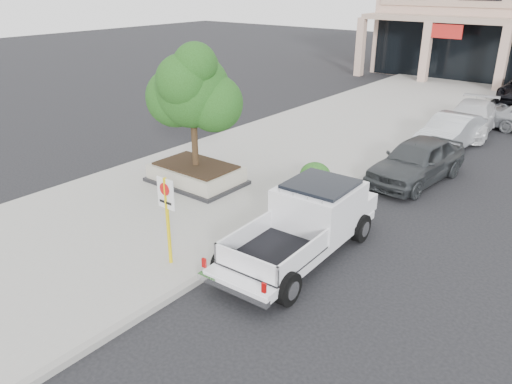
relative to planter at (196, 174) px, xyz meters
The scene contains 11 objects.
ground 6.88m from the planter, 30.65° to the right, with size 120.00×120.00×0.00m, color black.
sidewalk 2.57m from the planter, 80.83° to the left, with size 8.00×52.00×0.15m, color gray.
curb 5.04m from the planter, 29.88° to the left, with size 0.20×52.00×0.15m, color gray.
planter is the anchor object (origin of this frame).
planter_tree 2.95m from the planter, 48.97° to the left, with size 2.90×2.55×4.00m.
no_parking_sign 5.54m from the planter, 52.07° to the right, with size 0.55×0.09×2.30m.
hedge 4.16m from the planter, 30.88° to the left, with size 1.10×0.99×0.94m, color #124115.
pickup_truck 5.86m from the planter, 18.12° to the right, with size 2.11×5.69×1.79m, color white, non-canonical shape.
curb_car_a 7.90m from the planter, 42.32° to the left, with size 1.87×4.65×1.58m, color #323638.
curb_car_b 11.33m from the planter, 61.16° to the left, with size 1.54×4.40×1.45m, color #ADB1B6.
curb_car_c 14.01m from the planter, 67.30° to the left, with size 2.03×5.00×1.45m, color silver.
Camera 1 is at (5.94, -7.98, 6.76)m, focal length 35.00 mm.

